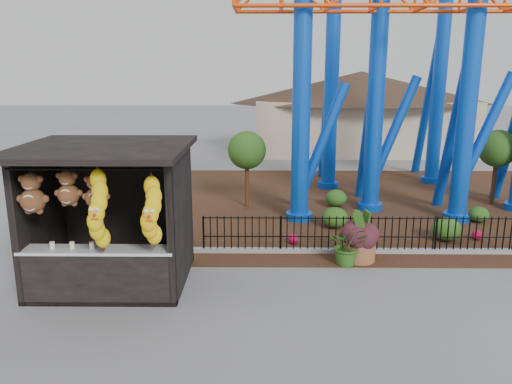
{
  "coord_description": "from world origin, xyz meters",
  "views": [
    {
      "loc": [
        0.29,
        -9.26,
        4.62
      ],
      "look_at": [
        0.18,
        1.5,
        2.0
      ],
      "focal_mm": 35.0,
      "sensor_mm": 36.0,
      "label": 1
    }
  ],
  "objects_px": {
    "prize_booth": "(108,220)",
    "potted_plant": "(348,245)",
    "roller_coaster": "(407,14)",
    "terracotta_planter": "(359,250)"
  },
  "relations": [
    {
      "from": "prize_booth",
      "to": "potted_plant",
      "type": "height_order",
      "value": "prize_booth"
    },
    {
      "from": "prize_booth",
      "to": "roller_coaster",
      "type": "distance_m",
      "value": 11.98
    },
    {
      "from": "terracotta_planter",
      "to": "potted_plant",
      "type": "relative_size",
      "value": 0.78
    },
    {
      "from": "prize_booth",
      "to": "potted_plant",
      "type": "xyz_separation_m",
      "value": [
        5.4,
        1.31,
        -1.02
      ]
    },
    {
      "from": "terracotta_planter",
      "to": "prize_booth",
      "type": "bearing_deg",
      "value": -164.47
    },
    {
      "from": "prize_booth",
      "to": "potted_plant",
      "type": "relative_size",
      "value": 3.44
    },
    {
      "from": "terracotta_planter",
      "to": "potted_plant",
      "type": "bearing_deg",
      "value": -139.82
    },
    {
      "from": "roller_coaster",
      "to": "terracotta_planter",
      "type": "height_order",
      "value": "roller_coaster"
    },
    {
      "from": "potted_plant",
      "to": "prize_booth",
      "type": "bearing_deg",
      "value": -158.18
    },
    {
      "from": "prize_booth",
      "to": "roller_coaster",
      "type": "xyz_separation_m",
      "value": [
        8.11,
        7.33,
        4.91
      ]
    }
  ]
}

